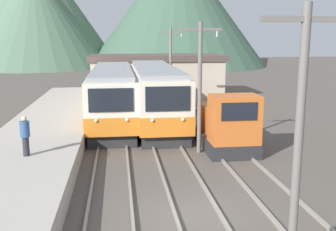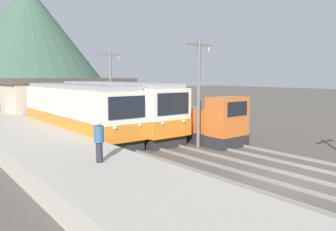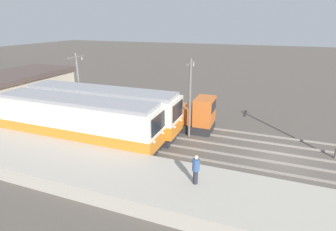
{
  "view_description": "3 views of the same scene",
  "coord_description": "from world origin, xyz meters",
  "px_view_note": "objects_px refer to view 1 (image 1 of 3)",
  "views": [
    {
      "loc": [
        -2.22,
        -11.55,
        5.66
      ],
      "look_at": [
        0.16,
        7.16,
        1.9
      ],
      "focal_mm": 42.0,
      "sensor_mm": 36.0,
      "label": 1
    },
    {
      "loc": [
        -11.59,
        -6.87,
        4.22
      ],
      "look_at": [
        0.32,
        8.19,
        1.91
      ],
      "focal_mm": 35.0,
      "sensor_mm": 36.0,
      "label": 2
    },
    {
      "loc": [
        -17.6,
        1.65,
        8.95
      ],
      "look_at": [
        1.0,
        8.63,
        1.86
      ],
      "focal_mm": 28.0,
      "sensor_mm": 36.0,
      "label": 3
    }
  ],
  "objects_px": {
    "shunting_locomotive": "(226,126)",
    "person_on_platform": "(25,134)",
    "commuter_train_center": "(155,97)",
    "catenary_mast_near": "(299,137)",
    "catenary_mast_mid": "(200,83)",
    "commuter_train_left": "(113,97)",
    "catenary_mast_far": "(171,67)"
  },
  "relations": [
    {
      "from": "commuter_train_left",
      "to": "catenary_mast_mid",
      "type": "height_order",
      "value": "catenary_mast_mid"
    },
    {
      "from": "catenary_mast_near",
      "to": "person_on_platform",
      "type": "xyz_separation_m",
      "value": [
        -7.72,
        8.04,
        -1.69
      ]
    },
    {
      "from": "catenary_mast_mid",
      "to": "commuter_train_left",
      "type": "bearing_deg",
      "value": 119.26
    },
    {
      "from": "commuter_train_left",
      "to": "commuter_train_center",
      "type": "relative_size",
      "value": 0.98
    },
    {
      "from": "commuter_train_left",
      "to": "catenary_mast_near",
      "type": "relative_size",
      "value": 2.14
    },
    {
      "from": "shunting_locomotive",
      "to": "person_on_platform",
      "type": "distance_m",
      "value": 9.71
    },
    {
      "from": "catenary_mast_mid",
      "to": "catenary_mast_far",
      "type": "relative_size",
      "value": 1.0
    },
    {
      "from": "catenary_mast_near",
      "to": "person_on_platform",
      "type": "distance_m",
      "value": 11.28
    },
    {
      "from": "commuter_train_center",
      "to": "shunting_locomotive",
      "type": "relative_size",
      "value": 2.9
    },
    {
      "from": "catenary_mast_mid",
      "to": "person_on_platform",
      "type": "distance_m",
      "value": 8.31
    },
    {
      "from": "shunting_locomotive",
      "to": "catenary_mast_near",
      "type": "distance_m",
      "value": 11.41
    },
    {
      "from": "catenary_mast_near",
      "to": "catenary_mast_mid",
      "type": "bearing_deg",
      "value": 90.0
    },
    {
      "from": "person_on_platform",
      "to": "catenary_mast_far",
      "type": "bearing_deg",
      "value": 59.72
    },
    {
      "from": "commuter_train_left",
      "to": "commuter_train_center",
      "type": "distance_m",
      "value": 2.82
    },
    {
      "from": "shunting_locomotive",
      "to": "person_on_platform",
      "type": "height_order",
      "value": "shunting_locomotive"
    },
    {
      "from": "catenary_mast_near",
      "to": "person_on_platform",
      "type": "height_order",
      "value": "catenary_mast_near"
    },
    {
      "from": "person_on_platform",
      "to": "shunting_locomotive",
      "type": "bearing_deg",
      "value": 18.2
    },
    {
      "from": "shunting_locomotive",
      "to": "catenary_mast_mid",
      "type": "bearing_deg",
      "value": -163.51
    },
    {
      "from": "commuter_train_center",
      "to": "catenary_mast_mid",
      "type": "xyz_separation_m",
      "value": [
        1.51,
        -7.38,
        1.75
      ]
    },
    {
      "from": "commuter_train_left",
      "to": "person_on_platform",
      "type": "relative_size",
      "value": 8.24
    },
    {
      "from": "commuter_train_left",
      "to": "catenary_mast_mid",
      "type": "relative_size",
      "value": 2.14
    },
    {
      "from": "catenary_mast_far",
      "to": "person_on_platform",
      "type": "height_order",
      "value": "catenary_mast_far"
    },
    {
      "from": "catenary_mast_near",
      "to": "catenary_mast_far",
      "type": "xyz_separation_m",
      "value": [
        0.0,
        21.26,
        0.0
      ]
    },
    {
      "from": "catenary_mast_mid",
      "to": "shunting_locomotive",
      "type": "bearing_deg",
      "value": 16.49
    },
    {
      "from": "shunting_locomotive",
      "to": "catenary_mast_near",
      "type": "height_order",
      "value": "catenary_mast_near"
    },
    {
      "from": "commuter_train_center",
      "to": "catenary_mast_near",
      "type": "height_order",
      "value": "catenary_mast_near"
    },
    {
      "from": "shunting_locomotive",
      "to": "person_on_platform",
      "type": "bearing_deg",
      "value": -161.8
    },
    {
      "from": "commuter_train_center",
      "to": "catenary_mast_near",
      "type": "xyz_separation_m",
      "value": [
        1.51,
        -18.01,
        1.75
      ]
    },
    {
      "from": "commuter_train_left",
      "to": "commuter_train_center",
      "type": "bearing_deg",
      "value": -6.32
    },
    {
      "from": "shunting_locomotive",
      "to": "person_on_platform",
      "type": "xyz_separation_m",
      "value": [
        -9.21,
        -3.03,
        0.6
      ]
    },
    {
      "from": "shunting_locomotive",
      "to": "catenary_mast_mid",
      "type": "relative_size",
      "value": 0.75
    },
    {
      "from": "commuter_train_left",
      "to": "shunting_locomotive",
      "type": "bearing_deg",
      "value": -51.33
    }
  ]
}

